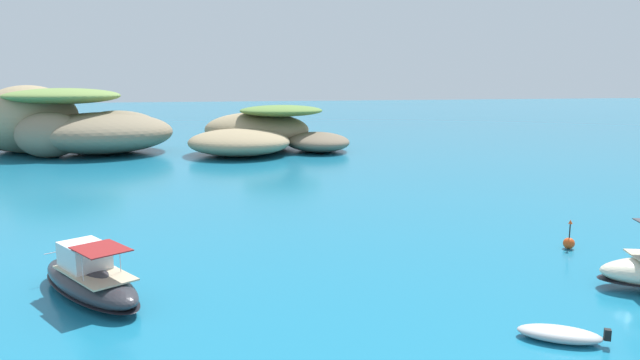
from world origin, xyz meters
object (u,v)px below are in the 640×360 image
object	(u,v)px
islet_large	(61,126)
islet_small	(261,133)
motorboat_charcoal	(89,279)
dinghy_tender	(560,334)
channel_buoy	(569,242)

from	to	relation	value
islet_large	islet_small	size ratio (longest dim) A/B	1.13
islet_small	motorboat_charcoal	distance (m)	46.17
islet_small	dinghy_tender	xyz separation A→B (m)	(3.77, -51.95, -1.77)
dinghy_tender	islet_small	bearing A→B (deg)	94.15
dinghy_tender	islet_large	bearing A→B (deg)	115.62
motorboat_charcoal	channel_buoy	xyz separation A→B (m)	(22.17, 1.67, -0.36)
islet_small	motorboat_charcoal	bearing A→B (deg)	-104.73
channel_buoy	islet_large	bearing A→B (deg)	125.81
dinghy_tender	channel_buoy	bearing A→B (deg)	53.45
islet_small	motorboat_charcoal	xyz separation A→B (m)	(-11.73, -44.64, -1.29)
motorboat_charcoal	dinghy_tender	size ratio (longest dim) A/B	2.50
islet_large	islet_small	world-z (taller)	islet_large
dinghy_tender	channel_buoy	size ratio (longest dim) A/B	1.89
islet_small	motorboat_charcoal	size ratio (longest dim) A/B	2.98
channel_buoy	motorboat_charcoal	bearing A→B (deg)	-175.68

